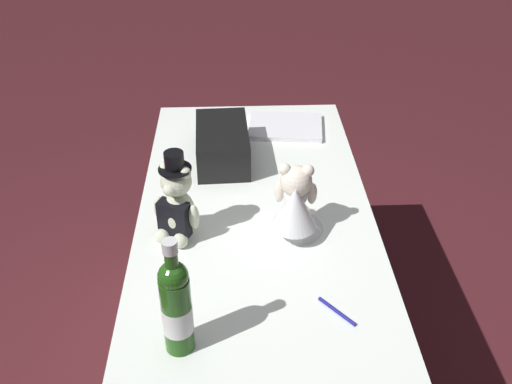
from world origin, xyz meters
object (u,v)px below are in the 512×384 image
object	(u,v)px
gift_case_black	(222,144)
guestbook	(285,127)
teddy_bear_groom	(177,204)
champagne_bottle	(176,306)
signing_pen	(335,310)
teddy_bear_bride	(295,205)

from	to	relation	value
gift_case_black	guestbook	distance (m)	0.34
teddy_bear_groom	gift_case_black	distance (m)	0.45
champagne_bottle	signing_pen	xyz separation A→B (m)	(0.10, -0.39, -0.13)
teddy_bear_bride	gift_case_black	distance (m)	0.48
teddy_bear_groom	guestbook	xyz separation A→B (m)	(0.66, -0.37, -0.10)
signing_pen	guestbook	world-z (taller)	guestbook
signing_pen	gift_case_black	size ratio (longest dim) A/B	0.33
teddy_bear_bride	champagne_bottle	distance (m)	0.54
guestbook	gift_case_black	bearing A→B (deg)	138.84
signing_pen	guestbook	size ratio (longest dim) A/B	0.38
teddy_bear_groom	champagne_bottle	bearing A→B (deg)	-175.78
teddy_bear_bride	champagne_bottle	xyz separation A→B (m)	(-0.43, 0.31, 0.04)
teddy_bear_bride	gift_case_black	size ratio (longest dim) A/B	0.69
teddy_bear_bride	signing_pen	bearing A→B (deg)	-167.41
teddy_bear_bride	guestbook	xyz separation A→B (m)	(0.65, -0.03, -0.09)
teddy_bear_groom	gift_case_black	bearing A→B (deg)	-16.43
teddy_bear_bride	guestbook	bearing A→B (deg)	-2.43
teddy_bear_groom	guestbook	bearing A→B (deg)	-29.64
champagne_bottle	gift_case_black	distance (m)	0.87
teddy_bear_bride	guestbook	world-z (taller)	teddy_bear_bride
gift_case_black	guestbook	xyz separation A→B (m)	(0.22, -0.25, -0.05)
teddy_bear_groom	guestbook	distance (m)	0.76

